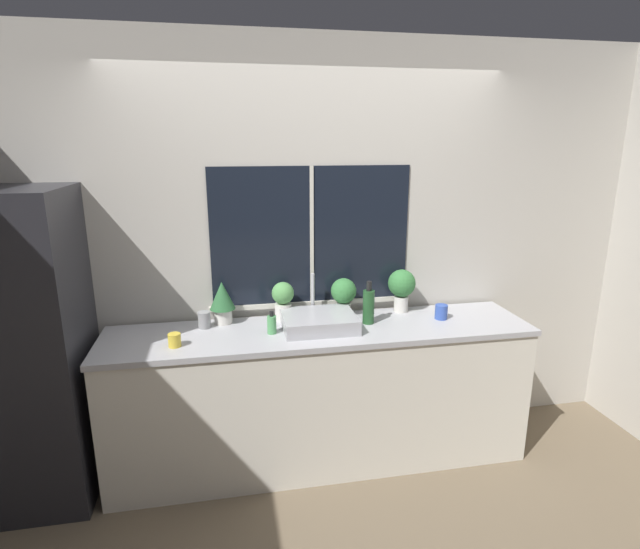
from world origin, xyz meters
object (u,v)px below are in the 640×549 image
potted_plant_far_left (222,300)px  mug_blue (441,312)px  potted_plant_far_right (402,286)px  mug_grey (204,320)px  soap_bottle (272,324)px  bottle_tall (369,306)px  refrigerator (26,350)px  sink (319,321)px  potted_plant_center_right (344,293)px  mug_yellow (175,340)px  potted_plant_center_left (283,299)px

potted_plant_far_left → mug_blue: (1.41, -0.19, -0.11)m
potted_plant_far_left → potted_plant_far_right: bearing=0.0°
potted_plant_far_right → mug_blue: size_ratio=3.10×
potted_plant_far_left → mug_grey: 0.17m
soap_bottle → bottle_tall: 0.63m
refrigerator → soap_bottle: size_ratio=12.90×
soap_bottle → mug_grey: size_ratio=1.36×
sink → potted_plant_far_right: size_ratio=1.53×
potted_plant_far_right → soap_bottle: size_ratio=2.09×
potted_plant_far_left → potted_plant_far_right: (1.20, 0.00, 0.03)m
sink → potted_plant_far_left: (-0.59, 0.20, 0.11)m
potted_plant_center_right → mug_blue: bearing=-17.2°
potted_plant_center_right → mug_yellow: 1.12m
potted_plant_far_right → potted_plant_center_left: bearing=-180.0°
potted_plant_far_right → sink: bearing=-161.8°
potted_plant_far_right → mug_grey: bearing=-177.3°
bottle_tall → mug_grey: size_ratio=2.68×
sink → mug_blue: sink is taller
potted_plant_far_right → mug_blue: bearing=-42.2°
potted_plant_center_right → bottle_tall: bottle_tall is taller
potted_plant_far_right → mug_blue: 0.31m
sink → mug_grey: bearing=168.8°
bottle_tall → mug_blue: 0.50m
potted_plant_far_left → potted_plant_center_left: 0.39m
soap_bottle → mug_yellow: 0.57m
potted_plant_far_right → bottle_tall: (-0.28, -0.18, -0.07)m
mug_grey → potted_plant_far_right: bearing=2.7°
refrigerator → sink: (1.69, 0.00, 0.06)m
sink → potted_plant_center_left: (-0.20, 0.20, 0.10)m
sink → soap_bottle: 0.30m
refrigerator → mug_blue: 2.51m
potted_plant_center_right → mug_yellow: size_ratio=3.29×
refrigerator → potted_plant_center_right: size_ratio=7.14×
potted_plant_far_left → mug_grey: (-0.12, -0.06, -0.11)m
mug_yellow → potted_plant_far_left: bearing=50.5°
potted_plant_far_left → bottle_tall: 0.93m
potted_plant_far_right → mug_blue: potted_plant_far_right is taller
potted_plant_center_left → potted_plant_far_right: size_ratio=0.85×
sink → bottle_tall: sink is taller
potted_plant_center_left → mug_blue: size_ratio=2.64×
potted_plant_center_left → mug_yellow: size_ratio=3.24×
potted_plant_center_left → mug_grey: potted_plant_center_left is taller
potted_plant_far_left → potted_plant_center_left: bearing=-0.0°
refrigerator → potted_plant_far_right: (2.30, 0.20, 0.19)m
mug_yellow → sink: bearing=8.7°
potted_plant_far_left → potted_plant_center_left: size_ratio=1.10×
potted_plant_center_right → mug_grey: size_ratio=2.46×
sink → potted_plant_center_left: sink is taller
refrigerator → potted_plant_far_left: refrigerator is taller
refrigerator → sink: bearing=0.0°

